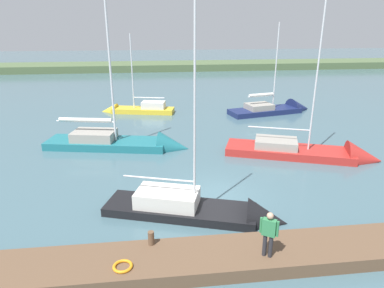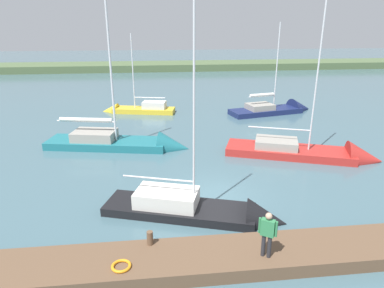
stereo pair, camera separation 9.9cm
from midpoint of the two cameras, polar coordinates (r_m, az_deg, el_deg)
name	(u,v)px [view 1 (the left image)]	position (r m, az deg, el deg)	size (l,w,h in m)	color
ground_plane	(214,196)	(17.10, 3.58, -8.60)	(200.00, 200.00, 0.00)	#42606B
far_shoreline	(166,69)	(65.24, -4.43, 12.34)	(180.00, 8.00, 2.40)	#4C603D
dock_pier	(240,256)	(12.82, 7.84, -18.11)	(20.77, 2.08, 0.51)	brown
mooring_post_far	(151,238)	(12.77, -7.08, -15.35)	(0.22, 0.22, 0.52)	brown
life_ring_buoy	(123,266)	(12.04, -11.76, -19.39)	(0.66, 0.66, 0.10)	orange
sailboat_behind_pier	(135,111)	(33.24, -9.61, 5.43)	(7.17, 3.12, 8.04)	gold
sailboat_mid_channel	(279,110)	(33.92, 14.21, 5.48)	(8.66, 4.07, 9.21)	navy
sailboat_far_left	(127,145)	(23.80, -10.90, -0.24)	(9.98, 4.12, 10.73)	#1E6B75
sailboat_far_right	(315,155)	(23.04, 19.72, -1.69)	(9.72, 5.37, 11.64)	#B22823
sailboat_near_dock	(206,213)	(15.34, 2.25, -11.43)	(8.22, 4.26, 10.10)	black
person_on_dock	(269,232)	(12.02, 12.49, -14.10)	(0.56, 0.43, 1.69)	#28282D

